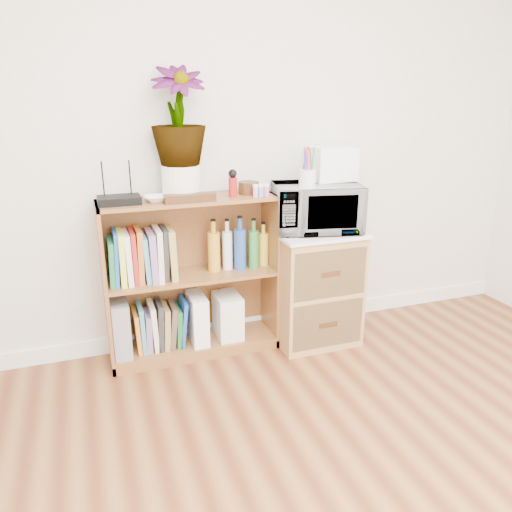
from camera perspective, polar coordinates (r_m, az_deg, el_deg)
name	(u,v)px	position (r m, az deg, el deg)	size (l,w,h in m)	color
skirting_board	(242,325)	(3.32, -1.60, -7.86)	(4.00, 0.02, 0.10)	white
bookshelf	(192,278)	(2.95, -7.33, -2.51)	(1.00, 0.30, 0.95)	brown
wicker_unit	(313,286)	(3.15, 6.51, -3.48)	(0.50, 0.45, 0.70)	#9E7542
microwave	(317,207)	(2.99, 6.94, 5.53)	(0.50, 0.34, 0.28)	silver
pen_cup	(307,179)	(2.83, 5.89, 8.77)	(0.09, 0.09, 0.10)	silver
small_appliance	(332,163)	(3.10, 8.63, 10.42)	(0.25, 0.21, 0.20)	white
router	(119,200)	(2.74, -15.38, 6.19)	(0.22, 0.15, 0.04)	black
white_bowl	(156,199)	(2.75, -11.37, 6.44)	(0.13, 0.13, 0.03)	white
plant_pot	(181,182)	(2.81, -8.53, 8.40)	(0.21, 0.21, 0.18)	white
potted_plant	(178,116)	(2.77, -8.88, 15.55)	(0.29, 0.29, 0.52)	#2E7330
trinket_box	(190,198)	(2.71, -7.55, 6.60)	(0.27, 0.07, 0.04)	#33190D
kokeshi_doll	(233,187)	(2.82, -2.67, 7.87)	(0.05, 0.05, 0.11)	#A51514
wooden_bowl	(249,188)	(2.91, -0.86, 7.81)	(0.12, 0.12, 0.07)	#381D0F
paint_jars	(261,192)	(2.83, 0.57, 7.37)	(0.11, 0.04, 0.06)	pink
file_box	(120,326)	(2.99, -15.23, -7.76)	(0.10, 0.26, 0.32)	gray
magazine_holder_left	(197,318)	(3.04, -6.73, -7.05)	(0.09, 0.24, 0.30)	white
magazine_holder_mid	(223,316)	(3.08, -3.81, -6.88)	(0.09, 0.22, 0.27)	white
magazine_holder_right	(232,315)	(3.10, -2.71, -6.71)	(0.09, 0.22, 0.27)	white
cookbooks	(142,256)	(2.85, -12.91, 0.04)	(0.37, 0.20, 0.30)	#1D703C
liquor_bottles	(245,244)	(2.97, -1.25, 1.34)	(0.46, 0.07, 0.31)	gold
lower_books	(160,326)	(3.03, -10.95, -7.84)	(0.31, 0.19, 0.28)	orange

